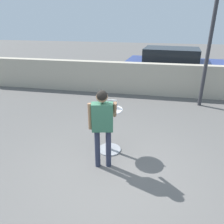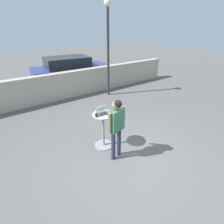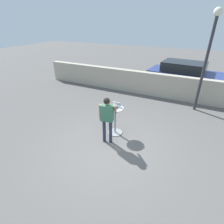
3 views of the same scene
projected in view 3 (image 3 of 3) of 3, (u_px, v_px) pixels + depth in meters
name	position (u px, v px, depth m)	size (l,w,h in m)	color
ground_plane	(109.00, 148.00, 5.82)	(50.00, 50.00, 0.00)	#5B5956
pavement_kerb	(152.00, 84.00, 9.66)	(13.76, 0.35, 1.25)	#B2A893
cafe_table	(115.00, 120.00, 6.36)	(0.59, 0.59, 1.05)	gray
laptop	(116.00, 107.00, 6.13)	(0.33, 0.36, 0.20)	silver
coffee_mug	(109.00, 106.00, 6.16)	(0.12, 0.08, 0.11)	#232328
standing_person	(107.00, 115.00, 5.64)	(0.55, 0.43, 1.68)	#282D42
parked_car_near_street	(185.00, 76.00, 10.38)	(4.48, 2.29, 1.63)	navy
street_lamp	(209.00, 49.00, 7.07)	(0.32, 0.32, 4.21)	#2D2D33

